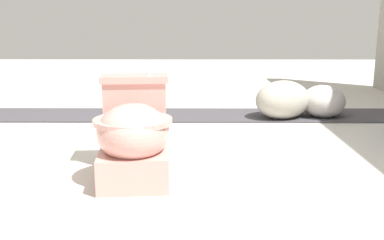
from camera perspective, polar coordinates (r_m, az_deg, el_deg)
name	(u,v)px	position (r m, az deg, el deg)	size (l,w,h in m)	color
ground_plane	(160,163)	(2.60, -4.09, -5.44)	(14.00, 14.00, 0.00)	beige
gravel_strip	(230,115)	(3.86, 4.81, 0.61)	(0.56, 8.00, 0.01)	#423F44
toilet	(134,135)	(2.34, -7.36, -1.91)	(0.66, 0.43, 0.52)	#E09E93
boulder_near	(283,100)	(3.78, 11.44, 2.53)	(0.48, 0.37, 0.32)	#ADA899
boulder_far	(323,101)	(3.93, 16.30, 2.29)	(0.40, 0.37, 0.27)	#B7B2AD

